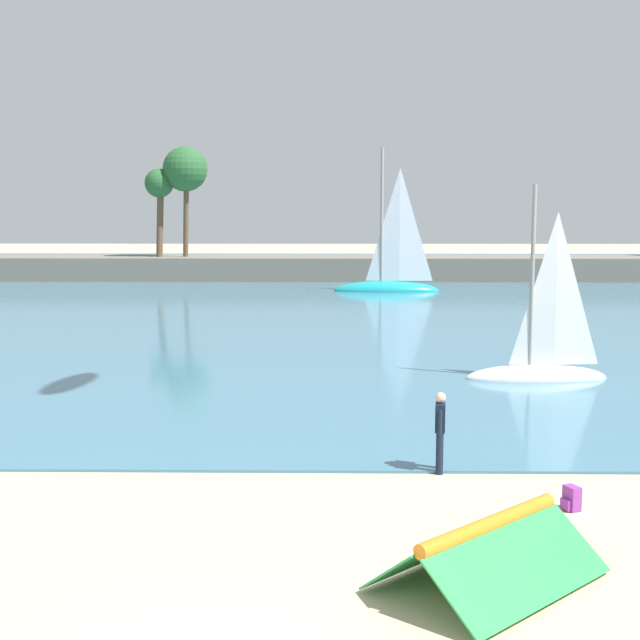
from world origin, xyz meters
TOP-DOWN VIEW (x-y plane):
  - sea at (0.00, 53.05)m, footprint 220.00×89.23m
  - palm_headland at (1.05, 57.61)m, footprint 110.48×6.00m
  - folded_kite at (3.75, 3.28)m, footprint 3.72×3.67m
  - person_at_waterline at (3.71, 8.53)m, footprint 0.25×0.55m
  - backpack_near_kite at (5.78, 6.34)m, footprint 0.35×0.36m
  - sailboat_near_shore at (8.04, 18.16)m, footprint 4.56×1.63m
  - sailboat_mid_bay at (5.24, 47.62)m, footprint 6.91×2.17m

SIDE VIEW (x-z plane):
  - sea at x=0.00m, z-range 0.00..0.06m
  - backpack_near_kite at x=5.78m, z-range -0.01..0.43m
  - folded_kite at x=3.75m, z-range 0.14..1.08m
  - sailboat_near_shore at x=8.04m, z-range -2.60..3.89m
  - person_at_waterline at x=3.71m, z-range 0.06..1.73m
  - sailboat_mid_bay at x=5.24m, z-range -4.03..5.94m
  - palm_headland at x=1.05m, z-range -3.61..8.72m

